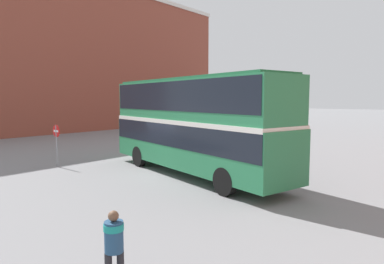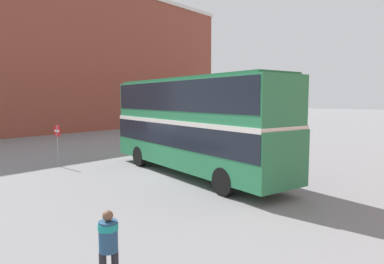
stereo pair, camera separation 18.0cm
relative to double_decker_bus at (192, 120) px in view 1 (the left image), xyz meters
name	(u,v)px [view 1 (the left image)]	position (x,y,z in m)	size (l,w,h in m)	color
ground_plane	(168,173)	(-1.26, -0.38, -2.66)	(240.00, 240.00, 0.00)	slate
building_row_left	(77,60)	(-28.92, 12.18, 5.89)	(12.29, 40.14, 17.09)	brown
double_decker_bus	(192,120)	(0.00, 0.00, 0.00)	(11.63, 5.29, 4.63)	#287A4C
pedestrian_foreground	(114,242)	(5.20, -8.68, -1.71)	(0.50, 0.50, 1.56)	#232328
no_entry_sign	(57,138)	(-6.86, -3.11, -1.12)	(0.66, 0.08, 2.27)	gray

